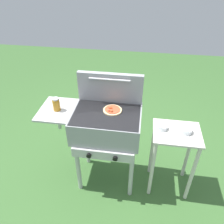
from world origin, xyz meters
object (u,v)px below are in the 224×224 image
sauce_jar (56,104)px  topping_bowl_far (162,127)px  grill (105,126)px  prep_table (173,149)px  topping_bowl_near (186,130)px  pizza_pepperoni (112,110)px

sauce_jar → topping_bowl_far: sauce_jar is taller
grill → prep_table: grill is taller
topping_bowl_near → pizza_pepperoni: bearing=176.9°
sauce_jar → topping_bowl_near: sauce_jar is taller
grill → topping_bowl_far: grill is taller
prep_table → topping_bowl_near: (0.07, 0.01, 0.24)m
grill → topping_bowl_far: (0.54, 0.03, 0.02)m
pizza_pepperoni → sauce_jar: bearing=-172.9°
pizza_pepperoni → sauce_jar: (-0.51, -0.06, 0.05)m
grill → sauce_jar: size_ratio=7.42×
sauce_jar → prep_table: (1.13, 0.02, -0.42)m
prep_table → topping_bowl_near: topping_bowl_near is taller
topping_bowl_near → topping_bowl_far: (-0.21, 0.01, -0.00)m
pizza_pepperoni → prep_table: size_ratio=0.23×
grill → sauce_jar: bearing=-178.5°
prep_table → topping_bowl_far: (-0.14, 0.02, 0.24)m
sauce_jar → topping_bowl_far: size_ratio=1.40×
sauce_jar → topping_bowl_far: bearing=2.3°
grill → prep_table: bearing=0.4°
grill → topping_bowl_near: grill is taller
grill → prep_table: size_ratio=1.27×
pizza_pepperoni → topping_bowl_far: bearing=-2.9°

